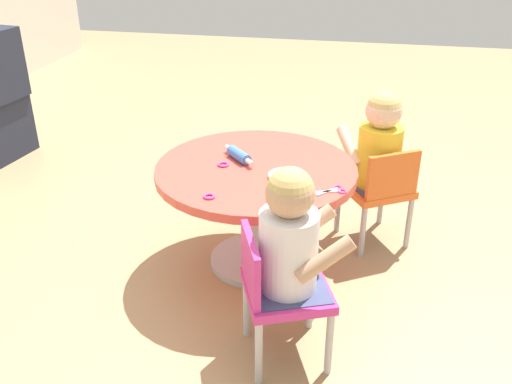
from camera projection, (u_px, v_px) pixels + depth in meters
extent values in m
plane|color=tan|center=(256.00, 262.00, 2.76)|extent=(10.00, 10.00, 0.00)
cylinder|color=silver|center=(256.00, 259.00, 2.75)|extent=(0.44, 0.44, 0.03)
cylinder|color=silver|center=(256.00, 220.00, 2.65)|extent=(0.12, 0.12, 0.47)
cylinder|color=#D84C3F|center=(256.00, 171.00, 2.53)|extent=(0.90, 0.90, 0.04)
cylinder|color=#B7B7BC|center=(329.00, 343.00, 2.05)|extent=(0.03, 0.03, 0.28)
cylinder|color=#B7B7BC|center=(310.00, 299.00, 2.27)|extent=(0.03, 0.03, 0.28)
cylinder|color=#B7B7BC|center=(259.00, 352.00, 2.00)|extent=(0.03, 0.03, 0.28)
cylinder|color=#B7B7BC|center=(247.00, 307.00, 2.23)|extent=(0.03, 0.03, 0.28)
cube|color=#CC338C|center=(287.00, 290.00, 2.07)|extent=(0.39, 0.39, 0.04)
cube|color=#CC338C|center=(251.00, 265.00, 1.99)|extent=(0.26, 0.12, 0.22)
cube|color=#3F4772|center=(287.00, 290.00, 2.07)|extent=(0.35, 0.36, 0.04)
cylinder|color=white|center=(288.00, 251.00, 1.99)|extent=(0.21, 0.21, 0.30)
sphere|color=tan|center=(290.00, 194.00, 1.89)|extent=(0.17, 0.17, 0.17)
sphere|color=tan|center=(290.00, 190.00, 1.88)|extent=(0.16, 0.16, 0.16)
cylinder|color=tan|center=(325.00, 260.00, 1.90)|extent=(0.13, 0.22, 0.17)
cylinder|color=tan|center=(308.00, 227.00, 2.09)|extent=(0.13, 0.22, 0.17)
cylinder|color=#B7B7BC|center=(381.00, 200.00, 3.03)|extent=(0.03, 0.03, 0.28)
cylinder|color=#B7B7BC|center=(338.00, 208.00, 2.95)|extent=(0.03, 0.03, 0.28)
cylinder|color=#B7B7BC|center=(409.00, 223.00, 2.81)|extent=(0.03, 0.03, 0.28)
cylinder|color=#B7B7BC|center=(363.00, 232.00, 2.74)|extent=(0.03, 0.03, 0.28)
cube|color=orange|center=(375.00, 188.00, 2.81)|extent=(0.41, 0.41, 0.04)
cube|color=orange|center=(393.00, 175.00, 2.64)|extent=(0.16, 0.24, 0.22)
cube|color=#3F4772|center=(375.00, 187.00, 2.81)|extent=(0.37, 0.37, 0.04)
cylinder|color=yellow|center=(379.00, 156.00, 2.73)|extent=(0.21, 0.21, 0.30)
sphere|color=beige|center=(384.00, 111.00, 2.63)|extent=(0.17, 0.17, 0.17)
sphere|color=tan|center=(384.00, 108.00, 2.62)|extent=(0.16, 0.16, 0.16)
cylinder|color=beige|center=(388.00, 141.00, 2.84)|extent=(0.21, 0.16, 0.17)
cylinder|color=beige|center=(349.00, 147.00, 2.77)|extent=(0.21, 0.16, 0.17)
cylinder|color=#3F72CC|center=(239.00, 155.00, 2.57)|extent=(0.14, 0.13, 0.05)
cylinder|color=white|center=(229.00, 148.00, 2.64)|extent=(0.05, 0.05, 0.02)
cylinder|color=white|center=(250.00, 162.00, 2.51)|extent=(0.05, 0.05, 0.02)
cube|color=silver|center=(327.00, 192.00, 2.30)|extent=(0.09, 0.09, 0.01)
cube|color=silver|center=(327.00, 192.00, 2.30)|extent=(0.05, 0.11, 0.01)
torus|color=#D83F99|center=(338.00, 188.00, 2.33)|extent=(0.05, 0.05, 0.01)
torus|color=#D83F99|center=(342.00, 191.00, 2.30)|extent=(0.05, 0.05, 0.01)
cylinder|color=#B2E58C|center=(286.00, 176.00, 2.42)|extent=(0.16, 0.16, 0.02)
torus|color=#D83FA5|center=(209.00, 196.00, 2.26)|extent=(0.05, 0.05, 0.01)
torus|color=#D83FA5|center=(223.00, 164.00, 2.53)|extent=(0.05, 0.05, 0.01)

